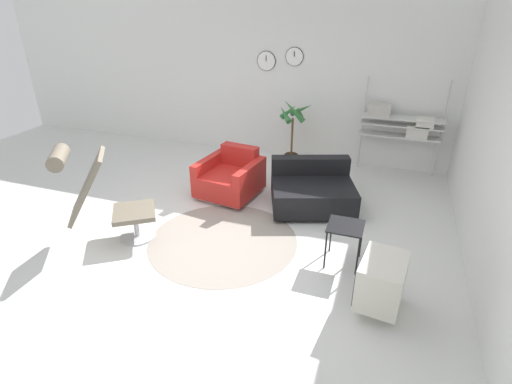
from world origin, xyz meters
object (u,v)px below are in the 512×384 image
object	(u,v)px
crt_television	(381,282)
lounge_chair	(97,191)
side_table	(345,230)
potted_plant	(293,133)
shelf_unit	(403,123)
couch_low	(312,192)
armchair_red	(231,179)

from	to	relation	value
crt_television	lounge_chair	bearing A→B (deg)	95.33
lounge_chair	side_table	size ratio (longest dim) A/B	2.51
potted_plant	shelf_unit	distance (m)	1.82
lounge_chair	shelf_unit	bearing A→B (deg)	101.30
couch_low	side_table	distance (m)	1.38
lounge_chair	armchair_red	size ratio (longest dim) A/B	1.31
lounge_chair	couch_low	world-z (taller)	lounge_chair
lounge_chair	couch_low	distance (m)	2.87
crt_television	shelf_unit	world-z (taller)	shelf_unit
crt_television	potted_plant	bearing A→B (deg)	35.29
shelf_unit	couch_low	bearing A→B (deg)	-123.95
side_table	crt_television	xyz separation A→B (m)	(0.44, -0.64, -0.12)
lounge_chair	couch_low	xyz separation A→B (m)	(2.23, 1.75, -0.46)
crt_television	shelf_unit	bearing A→B (deg)	6.48
shelf_unit	crt_television	bearing A→B (deg)	-90.78
side_table	potted_plant	bearing A→B (deg)	116.34
lounge_chair	crt_television	bearing A→B (deg)	53.91
side_table	lounge_chair	bearing A→B (deg)	-169.46
lounge_chair	potted_plant	bearing A→B (deg)	119.18
crt_television	shelf_unit	xyz separation A→B (m)	(0.05, 3.51, 0.58)
couch_low	shelf_unit	distance (m)	2.10
side_table	crt_television	distance (m)	0.79
crt_television	armchair_red	bearing A→B (deg)	58.89
couch_low	potted_plant	distance (m)	1.58
armchair_red	shelf_unit	distance (m)	2.97
lounge_chair	potted_plant	world-z (taller)	potted_plant
side_table	shelf_unit	distance (m)	2.95
side_table	potted_plant	size ratio (longest dim) A/B	0.39
couch_low	side_table	world-z (taller)	couch_low
couch_low	shelf_unit	size ratio (longest dim) A/B	0.87
couch_low	side_table	size ratio (longest dim) A/B	2.78
lounge_chair	side_table	xyz separation A→B (m)	(2.86, 0.53, -0.27)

